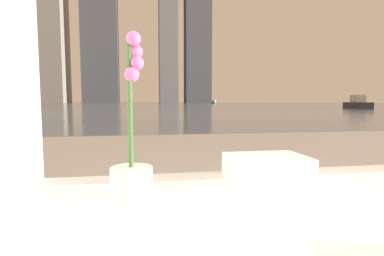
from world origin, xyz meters
name	(u,v)px	position (x,y,z in m)	size (l,w,h in m)	color
potted_orchid	(132,158)	(-0.59, 0.73, 0.66)	(0.11, 0.11, 0.43)	silver
towel_stack	(267,168)	(-0.17, 0.82, 0.60)	(0.25, 0.18, 0.08)	white
harbor_water	(145,105)	(0.00, 62.00, 0.01)	(180.00, 110.00, 0.01)	slate
harbor_boat_0	(358,104)	(20.51, 26.63, 0.49)	(2.03, 3.85, 1.37)	#2D2D33
harbor_boat_1	(214,102)	(19.33, 82.14, 0.38)	(2.26, 2.92, 1.06)	#335647
skyline_tower_0	(46,47)	(-35.04, 118.00, 20.17)	(13.95, 13.57, 40.34)	gray
skyline_tower_1	(99,5)	(-15.98, 118.00, 36.03)	(13.21, 6.28, 72.07)	#4C515B
skyline_tower_2	(168,39)	(9.45, 118.00, 24.56)	(6.88, 9.58, 49.11)	slate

